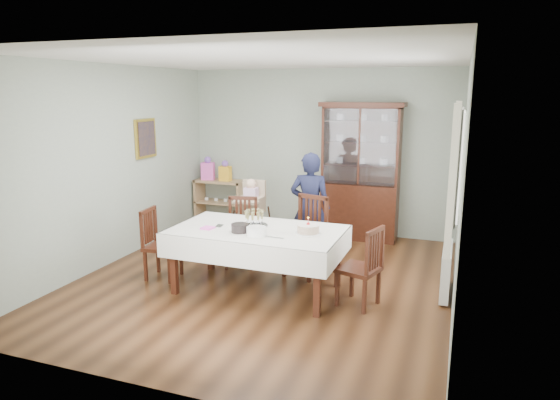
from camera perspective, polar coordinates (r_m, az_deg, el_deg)
The scene contains 25 objects.
floor at distance 6.40m, azimuth -1.77°, elevation -9.12°, with size 5.00×5.00×0.00m, color #593319.
room_shell at distance 6.48m, azimuth -0.12°, elevation 6.71°, with size 5.00×5.00×5.00m.
dining_table at distance 5.96m, azimuth -2.58°, elevation -6.81°, with size 2.01×1.17×0.76m.
china_cabinet at distance 8.02m, azimuth 9.20°, elevation 3.45°, with size 1.30×0.48×2.18m.
sideboard at distance 8.97m, azimuth -6.81°, elevation -0.24°, with size 0.90×0.38×0.80m.
picture_frame at distance 7.76m, azimuth -15.12°, elevation 6.81°, with size 0.04×0.48×0.58m, color gold.
window at distance 5.88m, azimuth 19.87°, elevation 3.88°, with size 0.04×1.02×1.22m, color white.
curtain_left at distance 5.29m, azimuth 19.08°, elevation 1.96°, with size 0.07×0.30×1.55m, color silver.
curtain_right at distance 6.51m, azimuth 19.32°, elevation 3.79°, with size 0.07×0.30×1.55m, color silver.
radiator at distance 6.18m, azimuth 18.46°, elevation -7.61°, with size 0.10×0.80×0.55m, color white.
chair_far_left at distance 6.85m, azimuth -4.44°, elevation -5.24°, with size 0.50×0.50×0.93m.
chair_far_right at distance 6.50m, azimuth 2.89°, elevation -5.95°, with size 0.56×0.56×1.02m.
chair_end_left at distance 6.57m, azimuth -13.33°, elevation -6.41°, with size 0.44×0.44×0.90m.
chair_end_right at distance 5.66m, azimuth 9.08°, elevation -9.27°, with size 0.51×0.51×0.91m.
woman at distance 6.88m, azimuth 3.46°, elevation -0.89°, with size 0.56×0.37×1.54m, color black.
high_chair at distance 7.48m, azimuth -3.28°, elevation -2.54°, with size 0.49×0.49×1.08m.
champagne_tray at distance 5.96m, azimuth -2.94°, elevation -2.44°, with size 0.32×0.32×0.19m.
birthday_cake at distance 5.65m, azimuth 3.24°, elevation -3.36°, with size 0.29×0.29×0.20m.
plate_stack_dark at distance 5.73m, azimuth -4.59°, elevation -3.20°, with size 0.20×0.20×0.10m, color black.
plate_stack_white at distance 5.58m, azimuth -2.70°, elevation -3.60°, with size 0.23×0.23×0.10m, color white.
napkin_stack at distance 5.92m, azimuth -8.27°, elevation -3.18°, with size 0.13×0.13×0.02m, color #FF5DD1.
cutlery at distance 6.03m, azimuth -7.22°, elevation -2.91°, with size 0.10×0.14×0.01m, color silver, non-canonical shape.
cake_knife at distance 5.51m, azimuth -0.89°, elevation -4.27°, with size 0.27×0.02×0.01m, color silver.
gift_bag_pink at distance 8.95m, azimuth -8.24°, elevation 3.49°, with size 0.25×0.19×0.41m.
gift_bag_orange at distance 8.80m, azimuth -6.29°, elevation 3.24°, with size 0.20×0.14×0.36m.
Camera 1 is at (2.21, -5.53, 2.34)m, focal length 32.00 mm.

